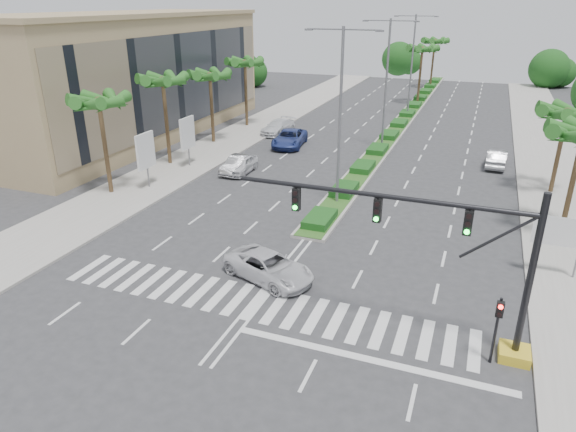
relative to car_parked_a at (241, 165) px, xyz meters
name	(u,v)px	position (x,y,z in m)	size (l,w,h in m)	color
ground	(256,303)	(9.50, -18.05, -0.73)	(160.00, 160.00, 0.00)	#333335
footpath_right	(563,202)	(24.70, 1.95, -0.65)	(6.00, 120.00, 0.15)	gray
footpath_left	(195,159)	(-5.70, 1.95, -0.65)	(6.00, 120.00, 0.15)	gray
median	(406,117)	(9.50, 26.95, -0.63)	(2.20, 75.00, 0.20)	gray
median_grass	(406,116)	(9.50, 26.95, -0.51)	(1.80, 75.00, 0.04)	#2A531C
building	(130,78)	(-16.50, 7.95, 5.27)	(12.00, 36.00, 12.00)	tan
signal_gantry	(468,274)	(18.77, -18.05, 2.73)	(12.60, 1.20, 7.20)	gold
pedestrian_signal	(498,321)	(20.10, -18.73, 1.32)	(0.28, 0.36, 3.00)	black
direction_sign	(560,234)	(23.00, -10.06, 1.73)	(2.70, 0.11, 3.40)	slate
billboard_near	(146,151)	(-5.00, -6.05, 2.24)	(0.18, 2.10, 4.35)	slate
billboard_far	(187,134)	(-5.00, -0.05, 2.24)	(0.18, 2.10, 4.35)	slate
palm_left_near	(99,105)	(-7.00, -8.05, 5.96)	(4.57, 4.68, 7.55)	brown
palm_left_mid	(163,83)	(-7.00, -0.05, 6.35)	(4.57, 4.68, 7.95)	brown
palm_left_far	(210,78)	(-7.00, 7.95, 5.77)	(4.57, 4.68, 7.35)	brown
palm_left_end	(245,65)	(-7.00, 15.95, 6.16)	(4.57, 4.68, 7.75)	brown
palm_right_far	(566,115)	(24.00, 3.95, 5.19)	(4.57, 4.68, 6.75)	brown
palm_median_a	(422,51)	(9.50, 36.95, 6.45)	(4.57, 4.68, 8.05)	brown
palm_median_b	(435,43)	(9.50, 51.95, 6.45)	(4.57, 4.68, 8.05)	brown
streetlight_near	(340,109)	(9.50, -4.05, 6.08)	(5.10, 0.25, 12.00)	slate
streetlight_mid	(387,78)	(9.50, 11.95, 6.08)	(5.10, 0.25, 12.00)	slate
streetlight_far	(412,60)	(9.50, 27.95, 6.08)	(5.10, 0.25, 12.00)	slate
car_parked_a	(241,165)	(0.00, 0.00, 0.00)	(1.71, 4.26, 1.45)	silver
car_parked_b	(238,164)	(-0.37, 0.03, -0.02)	(1.49, 4.27, 1.41)	#A3A2A6
car_parked_c	(290,138)	(0.75, 9.47, 0.09)	(2.70, 5.85, 1.63)	navy
car_parked_d	(278,127)	(-2.30, 13.89, 0.02)	(2.09, 5.13, 1.49)	silver
car_crossing	(269,267)	(9.13, -15.63, -0.02)	(2.34, 5.09, 1.41)	silver
car_right	(497,158)	(20.07, 9.61, 0.02)	(1.58, 4.54, 1.50)	#A5A6AA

